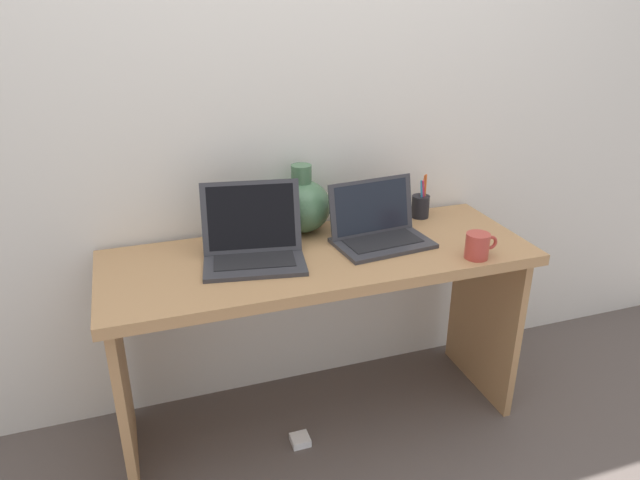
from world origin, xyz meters
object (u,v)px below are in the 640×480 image
coffee_mug (478,246)px  power_brick (300,440)px  laptop_left (253,240)px  green_vase (302,205)px  pen_cup (421,206)px  laptop_right (377,226)px

coffee_mug → power_brick: size_ratio=1.72×
coffee_mug → power_brick: 0.99m
laptop_left → green_vase: (0.23, 0.18, 0.04)m
laptop_left → pen_cup: (0.73, 0.17, -0.02)m
green_vase → power_brick: (-0.12, -0.33, -0.83)m
laptop_right → coffee_mug: (0.27, -0.24, -0.01)m
laptop_left → pen_cup: 0.75m
green_vase → coffee_mug: bearing=-40.2°
power_brick → green_vase: bearing=70.3°
laptop_right → green_vase: 0.30m
pen_cup → power_brick: size_ratio=2.66×
pen_cup → power_brick: bearing=-153.2°
laptop_right → green_vase: (-0.23, 0.18, 0.05)m
laptop_left → coffee_mug: (0.74, -0.25, -0.02)m
laptop_right → green_vase: bearing=142.2°
laptop_left → pen_cup: bearing=12.8°
laptop_right → power_brick: 0.87m
pen_cup → power_brick: (-0.62, -0.31, -0.77)m
laptop_left → pen_cup: size_ratio=2.04×
laptop_left → green_vase: size_ratio=1.45×
pen_cup → green_vase: bearing=178.1°
power_brick → laptop_left: bearing=128.1°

